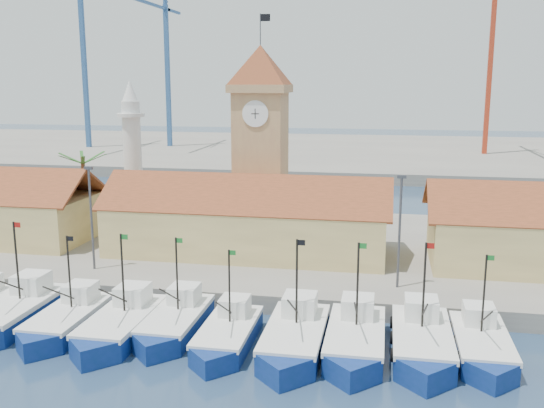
# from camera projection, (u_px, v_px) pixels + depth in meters

# --- Properties ---
(ground) EXTENTS (400.00, 400.00, 0.00)m
(ground) POSITION_uv_depth(u_px,v_px,m) (180.00, 356.00, 39.54)
(ground) COLOR navy
(ground) RESTS_ON ground
(quay) EXTENTS (140.00, 32.00, 1.50)m
(quay) POSITION_uv_depth(u_px,v_px,m) (257.00, 248.00, 62.51)
(quay) COLOR gray
(quay) RESTS_ON ground
(terminal) EXTENTS (240.00, 80.00, 2.00)m
(terminal) POSITION_uv_depth(u_px,v_px,m) (332.00, 152.00, 145.29)
(terminal) COLOR gray
(terminal) RESTS_ON ground
(boat_1) EXTENTS (3.86, 10.59, 8.01)m
(boat_1) POSITION_uv_depth(u_px,v_px,m) (13.00, 314.00, 44.34)
(boat_1) COLOR navy
(boat_1) RESTS_ON ground
(boat_2) EXTENTS (3.50, 9.60, 7.26)m
(boat_2) POSITION_uv_depth(u_px,v_px,m) (66.00, 322.00, 43.14)
(boat_2) COLOR navy
(boat_2) RESTS_ON ground
(boat_3) EXTENTS (3.70, 10.13, 7.67)m
(boat_3) POSITION_uv_depth(u_px,v_px,m) (119.00, 327.00, 42.16)
(boat_3) COLOR navy
(boat_3) RESTS_ON ground
(boat_4) EXTENTS (3.49, 9.56, 7.23)m
(boat_4) POSITION_uv_depth(u_px,v_px,m) (174.00, 324.00, 42.75)
(boat_4) COLOR navy
(boat_4) RESTS_ON ground
(boat_5) EXTENTS (3.34, 9.16, 6.93)m
(boat_5) POSITION_uv_depth(u_px,v_px,m) (227.00, 337.00, 40.70)
(boat_5) COLOR navy
(boat_5) RESTS_ON ground
(boat_6) EXTENTS (3.81, 10.43, 7.89)m
(boat_6) POSITION_uv_depth(u_px,v_px,m) (294.00, 341.00, 39.89)
(boat_6) COLOR navy
(boat_6) RESTS_ON ground
(boat_7) EXTENTS (3.72, 10.20, 7.72)m
(boat_7) POSITION_uv_depth(u_px,v_px,m) (355.00, 342.00, 39.67)
(boat_7) COLOR navy
(boat_7) RESTS_ON ground
(boat_8) EXTENTS (3.78, 10.36, 7.84)m
(boat_8) POSITION_uv_depth(u_px,v_px,m) (422.00, 345.00, 39.29)
(boat_8) COLOR navy
(boat_8) RESTS_ON ground
(boat_9) EXTENTS (3.42, 9.38, 7.10)m
(boat_9) POSITION_uv_depth(u_px,v_px,m) (482.00, 348.00, 38.98)
(boat_9) COLOR navy
(boat_9) RESTS_ON ground
(hall_center) EXTENTS (27.04, 10.13, 7.61)m
(hall_center) POSITION_uv_depth(u_px,v_px,m) (248.00, 226.00, 58.02)
(hall_center) COLOR #E1C97B
(hall_center) RESTS_ON quay
(clock_tower) EXTENTS (5.80, 5.80, 22.70)m
(clock_tower) POSITION_uv_depth(u_px,v_px,m) (261.00, 137.00, 62.22)
(clock_tower) COLOR tan
(clock_tower) RESTS_ON quay
(minaret) EXTENTS (3.00, 3.00, 16.30)m
(minaret) POSITION_uv_depth(u_px,v_px,m) (133.00, 154.00, 67.33)
(minaret) COLOR silver
(minaret) RESTS_ON quay
(palm_tree) EXTENTS (5.60, 5.03, 8.39)m
(palm_tree) POSITION_uv_depth(u_px,v_px,m) (84.00, 186.00, 67.00)
(palm_tree) COLOR brown
(palm_tree) RESTS_ON quay
(lamp_posts) EXTENTS (80.70, 0.25, 9.03)m
(lamp_posts) POSITION_uv_depth(u_px,v_px,m) (232.00, 219.00, 49.73)
(lamp_posts) COLOR #3F3F44
(lamp_posts) RESTS_ON quay
(crane_blue_far) EXTENTS (1.00, 34.00, 46.32)m
(crane_blue_far) POSITION_uv_depth(u_px,v_px,m) (80.00, 38.00, 141.61)
(crane_blue_far) COLOR #2D568B
(crane_blue_far) RESTS_ON terminal
(crane_blue_near) EXTENTS (1.00, 31.46, 40.72)m
(crane_blue_near) POSITION_uv_depth(u_px,v_px,m) (165.00, 53.00, 144.85)
(crane_blue_near) COLOR #2D568B
(crane_blue_near) RESTS_ON terminal
(crane_red_right) EXTENTS (1.00, 33.20, 46.06)m
(crane_red_right) POSITION_uv_depth(u_px,v_px,m) (493.00, 34.00, 127.68)
(crane_red_right) COLOR #AE331A
(crane_red_right) RESTS_ON terminal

